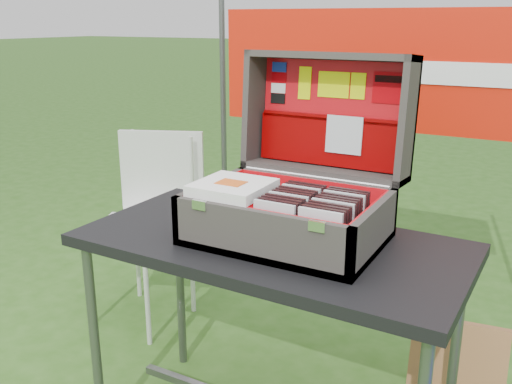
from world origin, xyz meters
The scene contains 80 objects.
table centered at (-0.02, 0.07, 0.41)m, with size 1.30×0.65×0.81m, color black, non-canonical shape.
table_top centered at (-0.02, 0.07, 0.79)m, with size 1.30×0.65×0.04m, color black.
table_leg_fl centered at (-0.61, -0.20, 0.39)m, with size 0.04×0.04×0.77m, color #59595B.
table_leg_bl centered at (-0.61, 0.33, 0.39)m, with size 0.04×0.04×0.77m, color #59595B.
table_leg_br centered at (0.57, 0.33, 0.39)m, with size 0.04×0.04×0.77m, color #59595B.
suitcase centered at (0.03, 0.15, 1.11)m, with size 0.62×0.60×0.60m, color #494542, non-canonical shape.
suitcase_base_bottom centered at (0.03, 0.09, 0.83)m, with size 0.62×0.44×0.02m, color #494542.
suitcase_base_wall_front centered at (0.03, -0.12, 0.90)m, with size 0.62×0.02×0.17m, color #494542.
suitcase_base_wall_back centered at (0.03, 0.30, 0.90)m, with size 0.62×0.02×0.17m, color #494542.
suitcase_base_wall_left centered at (-0.27, 0.09, 0.90)m, with size 0.02×0.44×0.17m, color #494542.
suitcase_base_wall_right centered at (0.32, 0.09, 0.90)m, with size 0.02×0.44×0.17m, color #494542.
suitcase_liner_floor centered at (0.03, 0.09, 0.84)m, with size 0.57×0.39×0.01m, color red.
suitcase_latch_left centered at (-0.17, -0.13, 0.97)m, with size 0.05×0.01×0.03m, color silver.
suitcase_latch_right centered at (0.23, -0.13, 0.97)m, with size 0.05×0.01×0.03m, color silver.
suitcase_hinge centered at (0.03, 0.31, 0.98)m, with size 0.02×0.02×0.56m, color silver.
suitcase_lid_back centered at (0.03, 0.48, 1.19)m, with size 0.62×0.44×0.02m, color #494542.
suitcase_lid_rim_far centered at (0.03, 0.43, 1.40)m, with size 0.62×0.02×0.17m, color #494542.
suitcase_lid_rim_near centered at (0.03, 0.39, 0.99)m, with size 0.62×0.02×0.17m, color #494542.
suitcase_lid_rim_left centered at (-0.27, 0.41, 1.19)m, with size 0.02×0.44×0.17m, color #494542.
suitcase_lid_rim_right centered at (0.32, 0.41, 1.19)m, with size 0.02×0.44×0.17m, color #494542.
suitcase_lid_liner centered at (0.03, 0.46, 1.19)m, with size 0.57×0.39×0.01m, color red.
suitcase_liner_wall_front centered at (0.03, -0.11, 0.91)m, with size 0.57×0.01×0.14m, color red.
suitcase_liner_wall_back centered at (0.03, 0.28, 0.91)m, with size 0.57×0.01×0.14m, color red.
suitcase_liner_wall_left centered at (-0.25, 0.09, 0.91)m, with size 0.01×0.39×0.14m, color red.
suitcase_liner_wall_right centered at (0.31, 0.09, 0.91)m, with size 0.01×0.39×0.14m, color red.
suitcase_lid_pocket centered at (0.03, 0.44, 1.09)m, with size 0.55×0.18×0.03m, color #740101.
suitcase_pocket_edge centered at (0.03, 0.44, 1.18)m, with size 0.54×0.02×0.02m, color #740101.
suitcase_pocket_cd centered at (0.09, 0.42, 1.12)m, with size 0.14×0.14×0.01m, color silver.
lid_sticker_cc_a centered at (-0.20, 0.47, 1.35)m, with size 0.06×0.04×0.00m, color #1933B2.
lid_sticker_cc_b centered at (-0.20, 0.47, 1.31)m, with size 0.06×0.04×0.00m, color #B50007.
lid_sticker_cc_c centered at (-0.20, 0.46, 1.27)m, with size 0.06×0.04×0.00m, color white.
lid_sticker_cc_d centered at (-0.20, 0.46, 1.23)m, with size 0.06×0.04×0.00m, color black.
lid_card_neon_tall centered at (-0.09, 0.47, 1.30)m, with size 0.05×0.12×0.00m, color #DBF104.
lid_card_neon_main centered at (0.03, 0.47, 1.30)m, with size 0.12×0.09×0.00m, color #DBF104.
lid_card_neon_small centered at (0.12, 0.47, 1.30)m, with size 0.06×0.09×0.00m, color #DBF104.
lid_sticker_band centered at (0.23, 0.47, 1.30)m, with size 0.11×0.11×0.00m, color #B50007.
lid_sticker_band_bar centered at (0.23, 0.47, 1.33)m, with size 0.10×0.02×0.00m, color black.
cd_left_0 centered at (0.07, -0.08, 0.92)m, with size 0.14×0.01×0.16m, color silver.
cd_left_1 centered at (0.07, -0.06, 0.92)m, with size 0.14×0.01×0.16m, color black.
cd_left_2 centered at (0.07, -0.04, 0.92)m, with size 0.14×0.01×0.16m, color black.
cd_left_3 centered at (0.07, -0.01, 0.92)m, with size 0.14×0.01×0.16m, color black.
cd_left_4 centered at (0.07, 0.01, 0.92)m, with size 0.14×0.01×0.16m, color silver.
cd_left_5 centered at (0.07, 0.04, 0.92)m, with size 0.14×0.01×0.16m, color black.
cd_left_6 centered at (0.07, 0.06, 0.92)m, with size 0.14×0.01×0.16m, color black.
cd_left_7 centered at (0.07, 0.09, 0.92)m, with size 0.14×0.01×0.16m, color black.
cd_left_8 centered at (0.07, 0.11, 0.92)m, with size 0.14×0.01×0.16m, color silver.
cd_left_9 centered at (0.07, 0.13, 0.92)m, with size 0.14×0.01×0.16m, color black.
cd_left_10 centered at (0.07, 0.16, 0.92)m, with size 0.14×0.01×0.16m, color black.
cd_right_0 centered at (0.22, -0.08, 0.92)m, with size 0.14×0.01×0.16m, color silver.
cd_right_1 centered at (0.22, -0.06, 0.92)m, with size 0.14×0.01×0.16m, color black.
cd_right_2 centered at (0.22, -0.04, 0.92)m, with size 0.14×0.01×0.16m, color black.
cd_right_3 centered at (0.22, -0.01, 0.92)m, with size 0.14×0.01×0.16m, color black.
cd_right_4 centered at (0.22, 0.01, 0.92)m, with size 0.14×0.01×0.16m, color silver.
cd_right_5 centered at (0.22, 0.04, 0.92)m, with size 0.14×0.01×0.16m, color black.
cd_right_6 centered at (0.22, 0.06, 0.92)m, with size 0.14×0.01×0.16m, color black.
cd_right_7 centered at (0.22, 0.09, 0.92)m, with size 0.14×0.01×0.16m, color black.
cd_right_8 centered at (0.22, 0.11, 0.92)m, with size 0.14×0.01×0.16m, color silver.
cd_right_9 centered at (0.22, 0.13, 0.92)m, with size 0.14×0.01×0.16m, color black.
cd_right_10 centered at (0.22, 0.16, 0.92)m, with size 0.14×0.01×0.16m, color black.
songbook_0 centered at (-0.13, 0.00, 0.98)m, with size 0.23×0.23×0.01m, color white.
songbook_1 centered at (-0.13, 0.00, 0.99)m, with size 0.23×0.23×0.01m, color white.
songbook_2 centered at (-0.13, 0.00, 0.99)m, with size 0.23×0.23×0.01m, color white.
songbook_3 centered at (-0.13, 0.00, 1.00)m, with size 0.23×0.23×0.01m, color white.
songbook_4 centered at (-0.13, 0.00, 1.00)m, with size 0.23×0.23×0.01m, color white.
songbook_5 centered at (-0.13, 0.00, 1.01)m, with size 0.23×0.23×0.01m, color white.
songbook_6 centered at (-0.13, 0.00, 1.01)m, with size 0.23×0.23×0.01m, color white.
songbook_graphic centered at (-0.13, -0.01, 1.02)m, with size 0.09×0.07×0.00m, color #D85919.
chair centered at (-1.03, 0.56, 0.49)m, with size 0.44×0.49×0.97m, color silver, non-canonical shape.
chair_seat centered at (-1.03, 0.56, 0.50)m, with size 0.44×0.44×0.03m, color silver.
chair_backrest centered at (-1.03, 0.77, 0.74)m, with size 0.44×0.03×0.47m, color silver.
chair_leg_fl centered at (-1.22, 0.37, 0.25)m, with size 0.02×0.02×0.50m, color silver.
chair_leg_fr centered at (-0.84, 0.37, 0.25)m, with size 0.02×0.02×0.50m, color silver.
chair_leg_bl centered at (-1.22, 0.75, 0.25)m, with size 0.02×0.02×0.50m, color silver.
chair_leg_br centered at (-0.84, 0.75, 0.25)m, with size 0.02×0.02×0.50m, color silver.
chair_upright_left centered at (-1.22, 0.77, 0.73)m, with size 0.02×0.02×0.47m, color silver.
chair_upright_right centered at (-0.84, 0.77, 0.73)m, with size 0.02×0.02×0.47m, color silver.
cardboard_box centered at (0.55, 0.57, 0.19)m, with size 0.37×0.06×0.39m, color #9B663C.
banner_post_left centered at (-0.85, 1.10, 0.85)m, with size 0.03×0.03×1.70m, color #59595B.
banner centered at (0.00, 1.09, 1.30)m, with size 1.60×0.01×0.55m, color red.
banner_text centered at (0.00, 1.08, 1.30)m, with size 1.20×0.00×0.10m, color white.
Camera 1 is at (0.80, -1.53, 1.53)m, focal length 40.00 mm.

